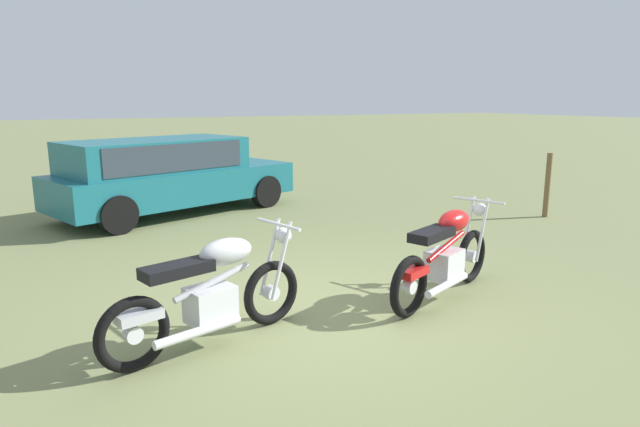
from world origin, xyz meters
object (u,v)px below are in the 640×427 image
(motorcycle_silver, at_px, (211,293))
(car_teal, at_px, (166,171))
(motorcycle_red, at_px, (445,255))
(fence_post_wooden, at_px, (547,185))

(motorcycle_silver, relative_size, car_teal, 0.41)
(motorcycle_silver, height_order, motorcycle_red, same)
(car_teal, relative_size, fence_post_wooden, 4.07)
(motorcycle_silver, relative_size, fence_post_wooden, 1.66)
(fence_post_wooden, bearing_deg, car_teal, 150.47)
(fence_post_wooden, bearing_deg, motorcycle_silver, -161.53)
(motorcycle_silver, xyz_separation_m, motorcycle_red, (2.61, -0.04, 0.00))
(motorcycle_silver, bearing_deg, car_teal, 66.28)
(motorcycle_red, xyz_separation_m, fence_post_wooden, (4.44, 2.39, 0.11))
(motorcycle_silver, distance_m, motorcycle_red, 2.61)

